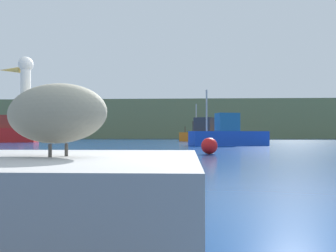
# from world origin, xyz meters

# --- Properties ---
(ground_plane) EXTENTS (260.00, 260.00, 0.00)m
(ground_plane) POSITION_xyz_m (0.00, 0.00, 0.00)
(ground_plane) COLOR navy
(hillside_backdrop) EXTENTS (140.00, 15.03, 7.09)m
(hillside_backdrop) POSITION_xyz_m (0.00, 71.05, 3.55)
(hillside_backdrop) COLOR #6B7A51
(hillside_backdrop) RESTS_ON ground
(pier_dock) EXTENTS (2.45, 2.70, 0.64)m
(pier_dock) POSITION_xyz_m (-1.30, -0.09, 0.32)
(pier_dock) COLOR #959595
(pier_dock) RESTS_ON ground
(pelican) EXTENTS (1.35, 1.02, 0.90)m
(pelican) POSITION_xyz_m (-1.31, -0.09, 1.02)
(pelican) COLOR gray
(pelican) RESTS_ON pier_dock
(fishing_boat_orange) EXTENTS (8.28, 5.69, 4.33)m
(fishing_boat_orange) POSITION_xyz_m (2.73, 40.08, 0.84)
(fishing_boat_orange) COLOR orange
(fishing_boat_orange) RESTS_ON ground
(fishing_boat_red) EXTENTS (7.89, 3.47, 5.42)m
(fishing_boat_red) POSITION_xyz_m (-19.28, 34.56, 0.98)
(fishing_boat_red) COLOR red
(fishing_boat_red) RESTS_ON ground
(fishing_boat_blue) EXTENTS (5.89, 3.20, 4.01)m
(fishing_boat_blue) POSITION_xyz_m (2.81, 24.50, 0.76)
(fishing_boat_blue) COLOR blue
(fishing_boat_blue) RESTS_ON ground
(mooring_buoy) EXTENTS (0.68, 0.68, 0.68)m
(mooring_buoy) POSITION_xyz_m (0.74, 12.46, 0.34)
(mooring_buoy) COLOR red
(mooring_buoy) RESTS_ON ground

